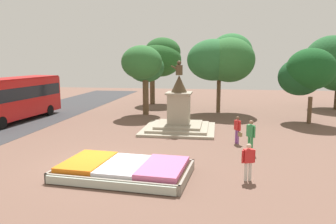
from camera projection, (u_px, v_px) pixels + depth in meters
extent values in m
plane|color=brown|center=(97.00, 165.00, 14.98)|extent=(79.16, 79.16, 0.00)
cube|color=#38281C|center=(124.00, 171.00, 13.68)|extent=(5.46, 3.42, 0.35)
cube|color=gray|center=(109.00, 184.00, 12.20)|extent=(5.42, 0.56, 0.39)
cube|color=gray|center=(136.00, 160.00, 15.16)|extent=(5.42, 0.56, 0.39)
cube|color=gray|center=(67.00, 166.00, 14.29)|extent=(0.37, 3.19, 0.39)
cube|color=gray|center=(187.00, 176.00, 13.07)|extent=(0.37, 3.19, 0.39)
cube|color=orange|center=(87.00, 162.00, 14.02)|extent=(1.91, 2.92, 0.21)
cube|color=white|center=(124.00, 165.00, 13.64)|extent=(1.91, 2.92, 0.16)
cube|color=#D86699|center=(163.00, 167.00, 13.25)|extent=(1.91, 2.92, 0.23)
cube|color=#B2BCAD|center=(109.00, 185.00, 12.15)|extent=(5.16, 0.63, 0.32)
cube|color=gray|center=(179.00, 129.00, 22.36)|extent=(4.85, 4.85, 0.16)
cube|color=#9D937F|center=(179.00, 127.00, 22.34)|extent=(3.95, 3.95, 0.16)
cube|color=gray|center=(179.00, 125.00, 22.31)|extent=(3.06, 3.06, 0.16)
cube|color=#9E937F|center=(179.00, 109.00, 22.14)|extent=(1.43, 1.43, 2.01)
cube|color=#9E937F|center=(179.00, 93.00, 21.97)|extent=(1.69, 1.69, 0.12)
cone|color=#473823|center=(179.00, 84.00, 21.87)|extent=(1.07, 1.07, 1.15)
cylinder|color=#473823|center=(179.00, 70.00, 21.72)|extent=(0.46, 0.46, 0.67)
sphere|color=#473823|center=(179.00, 63.00, 21.65)|extent=(0.29, 0.29, 0.29)
cylinder|color=#473823|center=(175.00, 68.00, 21.60)|extent=(0.57, 0.39, 0.38)
cube|color=red|center=(12.00, 98.00, 25.18)|extent=(3.05, 9.94, 2.93)
cube|color=black|center=(12.00, 93.00, 25.11)|extent=(3.05, 9.64, 0.94)
cube|color=#9F1414|center=(11.00, 79.00, 24.94)|extent=(2.99, 9.74, 0.10)
cylinder|color=black|center=(27.00, 109.00, 28.70)|extent=(0.34, 0.92, 0.90)
cylinder|color=black|center=(49.00, 110.00, 28.23)|extent=(0.34, 0.92, 0.90)
cylinder|color=black|center=(1.00, 123.00, 22.57)|extent=(0.34, 0.92, 0.90)
cylinder|color=#8C4C99|center=(236.00, 136.00, 18.91)|extent=(0.13, 0.13, 0.79)
cylinder|color=#8C4C99|center=(238.00, 137.00, 18.74)|extent=(0.13, 0.13, 0.79)
cube|color=red|center=(237.00, 125.00, 18.72)|extent=(0.38, 0.44, 0.56)
cylinder|color=red|center=(235.00, 125.00, 18.94)|extent=(0.09, 0.09, 0.53)
cylinder|color=red|center=(240.00, 126.00, 18.50)|extent=(0.09, 0.09, 0.53)
sphere|color=brown|center=(238.00, 118.00, 18.65)|extent=(0.20, 0.20, 0.20)
cube|color=olive|center=(240.00, 134.00, 18.52)|extent=(0.24, 0.30, 0.22)
cylinder|color=beige|center=(246.00, 172.00, 13.01)|extent=(0.13, 0.13, 0.76)
cylinder|color=beige|center=(250.00, 171.00, 13.04)|extent=(0.13, 0.13, 0.76)
cube|color=red|center=(248.00, 156.00, 12.92)|extent=(0.43, 0.33, 0.54)
cylinder|color=red|center=(243.00, 157.00, 12.88)|extent=(0.09, 0.09, 0.51)
cylinder|color=red|center=(254.00, 156.00, 12.97)|extent=(0.09, 0.09, 0.51)
sphere|color=beige|center=(249.00, 146.00, 12.86)|extent=(0.20, 0.20, 0.20)
cylinder|color=#338C4C|center=(249.00, 144.00, 16.98)|extent=(0.13, 0.13, 0.86)
cylinder|color=#338C4C|center=(252.00, 145.00, 16.83)|extent=(0.13, 0.13, 0.86)
cube|color=#338C4C|center=(251.00, 131.00, 16.79)|extent=(0.42, 0.43, 0.61)
cylinder|color=#338C4C|center=(247.00, 131.00, 16.98)|extent=(0.09, 0.09, 0.58)
cylinder|color=#338C4C|center=(255.00, 132.00, 16.60)|extent=(0.09, 0.09, 0.58)
sphere|color=#8C664C|center=(251.00, 122.00, 16.71)|extent=(0.22, 0.22, 0.22)
cylinder|color=brown|center=(219.00, 94.00, 29.83)|extent=(0.36, 0.36, 3.33)
ellipsoid|color=#2A6935|center=(213.00, 60.00, 29.05)|extent=(4.70, 4.74, 3.68)
ellipsoid|color=#2B6D34|center=(231.00, 52.00, 29.65)|extent=(3.81, 4.00, 3.37)
ellipsoid|color=#2F6C32|center=(230.00, 60.00, 28.70)|extent=(4.40, 4.71, 3.89)
cylinder|color=brown|center=(152.00, 88.00, 35.36)|extent=(0.54, 0.54, 3.36)
ellipsoid|color=#245826|center=(163.00, 52.00, 35.16)|extent=(3.87, 3.85, 3.04)
ellipsoid|color=#275E28|center=(161.00, 59.00, 35.00)|extent=(4.41, 4.79, 3.64)
cylinder|color=#4C3823|center=(336.00, 99.00, 31.46)|extent=(0.37, 0.37, 2.05)
ellipsoid|color=#225A2C|center=(331.00, 62.00, 31.91)|extent=(5.12, 5.31, 5.02)
cylinder|color=brown|center=(310.00, 110.00, 24.65)|extent=(0.31, 0.31, 2.02)
ellipsoid|color=#194B24|center=(300.00, 77.00, 25.10)|extent=(3.26, 3.27, 2.85)
ellipsoid|color=#174F1F|center=(311.00, 69.00, 24.30)|extent=(3.58, 3.42, 3.10)
cylinder|color=brown|center=(146.00, 97.00, 28.58)|extent=(0.52, 0.52, 3.13)
ellipsoid|color=#2E6A31|center=(142.00, 62.00, 27.48)|extent=(3.43, 3.51, 2.82)
ellipsoid|color=#2C6835|center=(146.00, 67.00, 28.78)|extent=(3.23, 3.00, 2.59)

